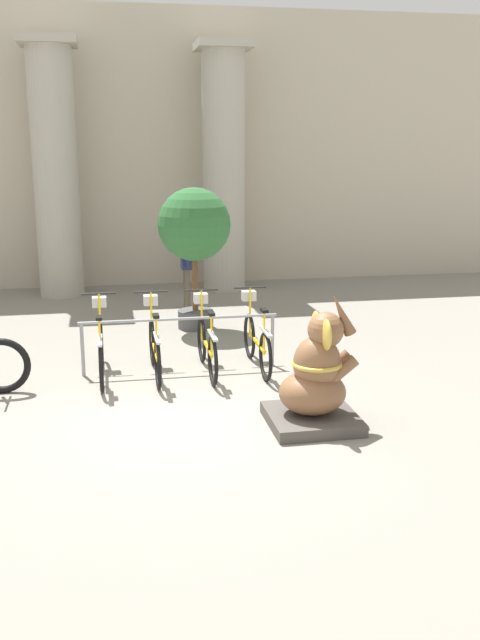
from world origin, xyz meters
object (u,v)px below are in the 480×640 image
(bicycle_0, at_px, (101,348))
(bicycle_3, at_px, (257,340))
(bicycle_1, at_px, (154,346))
(person_pedestrian, at_px, (186,260))
(elephant_statue, at_px, (316,381))
(potted_tree, at_px, (194,230))
(bicycle_2, at_px, (206,343))

(bicycle_0, bearing_deg, bicycle_3, 0.65)
(bicycle_0, xyz_separation_m, bicycle_1, (0.72, -0.02, 0.00))
(bicycle_3, height_order, person_pedestrian, person_pedestrian)
(elephant_statue, distance_m, potted_tree, 4.85)
(bicycle_2, height_order, potted_tree, potted_tree)
(bicycle_2, xyz_separation_m, person_pedestrian, (0.19, 4.05, 0.53))
(bicycle_0, xyz_separation_m, potted_tree, (1.61, 2.46, 1.29))
(potted_tree, bearing_deg, bicycle_2, -93.65)
(bicycle_1, distance_m, potted_tree, 2.93)
(bicycle_3, distance_m, elephant_statue, 2.22)
(elephant_statue, distance_m, person_pedestrian, 6.27)
(bicycle_1, height_order, potted_tree, potted_tree)
(potted_tree, bearing_deg, bicycle_3, -76.91)
(bicycle_2, bearing_deg, potted_tree, 86.35)
(person_pedestrian, bearing_deg, bicycle_3, -82.36)
(bicycle_2, bearing_deg, elephant_statue, -66.47)
(elephant_statue, bearing_deg, bicycle_2, 113.53)
(bicycle_0, distance_m, elephant_statue, 3.24)
(bicycle_2, distance_m, elephant_statue, 2.36)
(elephant_statue, relative_size, person_pedestrian, 0.97)
(bicycle_1, relative_size, person_pedestrian, 1.11)
(bicycle_1, distance_m, elephant_statue, 2.73)
(bicycle_2, xyz_separation_m, potted_tree, (0.16, 2.48, 1.29))
(person_pedestrian, bearing_deg, elephant_statue, -83.08)
(bicycle_0, relative_size, person_pedestrian, 1.11)
(bicycle_0, xyz_separation_m, elephant_statue, (2.39, -2.18, 0.11))
(bicycle_2, bearing_deg, bicycle_3, 3.56)
(bicycle_2, bearing_deg, bicycle_0, 179.19)
(bicycle_3, bearing_deg, bicycle_0, -179.35)
(bicycle_0, relative_size, elephant_statue, 1.15)
(person_pedestrian, bearing_deg, bicycle_0, -112.11)
(bicycle_3, height_order, potted_tree, potted_tree)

